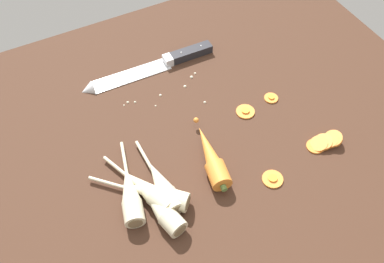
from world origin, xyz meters
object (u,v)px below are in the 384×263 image
Objects in this scene: whole_carrot at (211,158)px; carrot_slice_stray_mid at (245,111)px; parsnip_mid_right at (161,210)px; carrot_slice_stray_near at (273,179)px; carrot_slice_stack at (324,142)px; chefs_knife at (147,69)px; parsnip_back at (162,186)px; parsnip_front at (147,190)px; parsnip_mid_left at (130,194)px; carrot_slice_stray_far at (271,98)px; parsnip_outer at (155,194)px.

whole_carrot is 4.44× the size of carrot_slice_stray_mid.
parsnip_mid_right is 23.91cm from carrot_slice_stray_near.
whole_carrot is 2.41× the size of carrot_slice_stack.
chefs_knife and carrot_slice_stack have the same top height.
parsnip_back is at bearing -158.56° from carrot_slice_stray_mid.
parsnip_mid_right is at bearing -83.97° from parsnip_front.
parsnip_mid_left is 2.51× the size of carrot_slice_stack.
whole_carrot is 23.63cm from carrot_slice_stray_far.
parsnip_front is (-14.93, -0.91, -0.12)cm from whole_carrot.
chefs_knife is at bearing 103.62° from carrot_slice_stray_near.
carrot_slice_stack reaches higher than carrot_slice_stray_near.
parsnip_mid_right is 1.05× the size of parsnip_outer.
parsnip_mid_left and parsnip_mid_right have the same top height.
parsnip_front is 5.27cm from parsnip_mid_right.
whole_carrot is 14.20cm from parsnip_outer.
parsnip_mid_left is at bearing -118.77° from chefs_knife.
carrot_slice_stray_near is at bearing -18.37° from parsnip_mid_left.
parsnip_back is 35.19cm from carrot_slice_stray_far.
parsnip_front is 30.47cm from carrot_slice_stray_mid.
parsnip_front is at bearing 123.04° from parsnip_outer.
parsnip_front is at bearing -163.94° from carrot_slice_stray_far.
parsnip_mid_left reaches higher than carrot_slice_stray_far.
parsnip_mid_left is 6.44cm from parsnip_back.
carrot_slice_stray_mid is (28.28, 14.95, -1.62)cm from parsnip_mid_right.
parsnip_back is 27.76cm from carrot_slice_stray_mid.
parsnip_back reaches higher than carrot_slice_stray_near.
carrot_slice_stray_mid is at bearing 18.62° from parsnip_front.
chefs_knife is 1.79× the size of parsnip_back.
parsnip_front is 1.68cm from parsnip_outer.
parsnip_mid_left is 4.62× the size of carrot_slice_stray_mid.
carrot_slice_stray_mid is (-10.22, 15.74, -0.48)cm from carrot_slice_stack.
parsnip_back is at bearing 25.12° from parsnip_outer.
parsnip_front is at bearing 171.24° from carrot_slice_stack.
carrot_slice_stray_near is at bearing -45.16° from whole_carrot.
parsnip_outer is 3.79× the size of carrot_slice_stray_near.
carrot_slice_stray_far is (12.26, 18.91, -0.00)cm from carrot_slice_stray_near.
carrot_slice_stray_near is 22.53cm from carrot_slice_stray_far.
parsnip_outer reaches higher than carrot_slice_stray_far.
carrot_slice_stray_far is (35.54, 11.90, -1.62)cm from parsnip_outer.
parsnip_mid_left is at bearing -179.42° from whole_carrot.
whole_carrot is 5.81× the size of carrot_slice_stray_far.
chefs_knife is 45.97cm from carrot_slice_stack.
parsnip_outer is at bearing -161.48° from carrot_slice_stray_far.
parsnip_mid_left is 1.15× the size of parsnip_mid_right.
carrot_slice_stray_near is at bearing -122.96° from carrot_slice_stray_far.
parsnip_mid_left is 33.41cm from carrot_slice_stray_mid.
chefs_knife is 36.48cm from parsnip_mid_left.
chefs_knife is 31.40cm from carrot_slice_stray_far.
carrot_slice_stray_mid is at bearing 75.65° from carrot_slice_stray_near.
chefs_knife is at bearing 135.05° from carrot_slice_stray_far.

